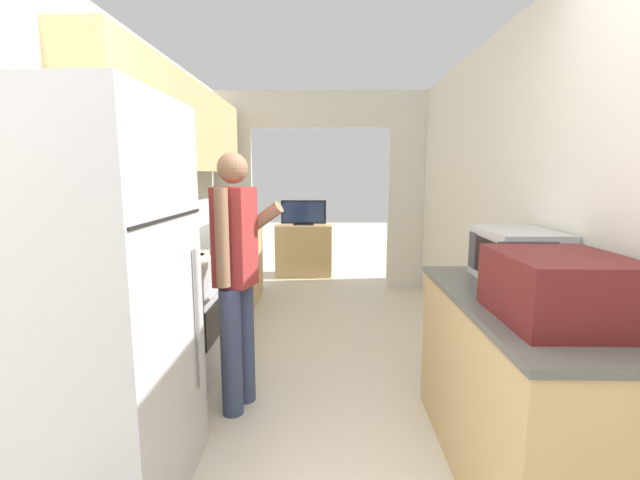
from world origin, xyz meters
TOP-DOWN VIEW (x-y plane):
  - wall_left at (-1.27, 2.05)m, footprint 0.38×6.79m
  - wall_right at (1.35, 1.60)m, footprint 0.06×6.79m
  - wall_far_with_doorway at (0.00, 4.42)m, footprint 3.04×0.06m
  - counter_left at (-1.02, 2.95)m, footprint 0.62×3.10m
  - counter_right at (1.02, 0.90)m, footprint 0.62×1.46m
  - refrigerator at (-0.94, 0.72)m, footprint 0.78×0.81m
  - range_oven at (-1.01, 1.83)m, footprint 0.66×0.73m
  - person at (-0.47, 1.49)m, footprint 0.52×0.44m
  - suitcase at (1.02, 0.61)m, footprint 0.46×0.57m
  - microwave at (1.12, 1.23)m, footprint 0.36×0.52m
  - tv_cabinet at (-0.25, 5.12)m, footprint 0.81×0.42m
  - television at (-0.25, 5.08)m, footprint 0.65×0.16m
  - knife at (-1.07, 2.34)m, footprint 0.15×0.29m

SIDE VIEW (x-z plane):
  - tv_cabinet at x=-0.25m, z-range 0.00..0.75m
  - counter_left at x=-1.02m, z-range 0.00..0.90m
  - counter_right at x=1.02m, z-range 0.00..0.90m
  - range_oven at x=-1.01m, z-range -0.06..0.97m
  - person at x=-0.47m, z-range 0.06..1.66m
  - refrigerator at x=-0.94m, z-range 0.00..1.80m
  - knife at x=-1.07m, z-range 0.89..0.91m
  - television at x=-0.25m, z-range 0.75..1.10m
  - suitcase at x=1.02m, z-range 0.89..1.17m
  - microwave at x=1.12m, z-range 0.90..1.18m
  - wall_right at x=1.35m, z-range 0.00..2.50m
  - wall_far_with_doorway at x=0.00m, z-range 0.20..2.70m
  - wall_left at x=-1.27m, z-range 0.26..2.76m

